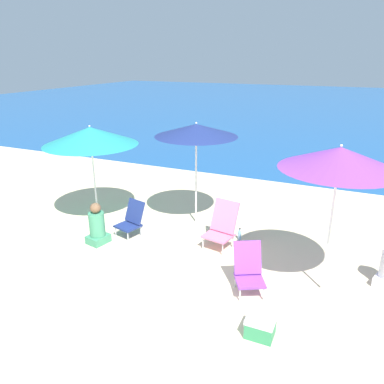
# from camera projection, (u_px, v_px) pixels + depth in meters

# --- Properties ---
(ground_plane) EXTENTS (60.00, 60.00, 0.00)m
(ground_plane) POSITION_uv_depth(u_px,v_px,m) (150.00, 298.00, 5.78)
(ground_plane) COLOR beige
(sea_water) EXTENTS (60.00, 40.00, 0.01)m
(sea_water) POSITION_uv_depth(u_px,v_px,m) (325.00, 105.00, 28.47)
(sea_water) COLOR #1E5699
(sea_water) RESTS_ON ground
(beach_umbrella_navy) EXTENTS (1.74, 1.74, 2.24)m
(beach_umbrella_navy) POSITION_uv_depth(u_px,v_px,m) (196.00, 130.00, 7.71)
(beach_umbrella_navy) COLOR white
(beach_umbrella_navy) RESTS_ON ground
(beach_umbrella_purple) EXTENTS (1.71, 1.71, 2.36)m
(beach_umbrella_purple) POSITION_uv_depth(u_px,v_px,m) (340.00, 158.00, 5.27)
(beach_umbrella_purple) COLOR white
(beach_umbrella_purple) RESTS_ON ground
(beach_umbrella_teal) EXTENTS (2.03, 2.03, 2.14)m
(beach_umbrella_teal) POSITION_uv_depth(u_px,v_px,m) (90.00, 136.00, 7.97)
(beach_umbrella_teal) COLOR white
(beach_umbrella_teal) RESTS_ON ground
(beach_chair_pink) EXTENTS (0.62, 0.68, 0.90)m
(beach_chair_pink) POSITION_uv_depth(u_px,v_px,m) (222.00, 225.00, 7.21)
(beach_chair_pink) COLOR silver
(beach_chair_pink) RESTS_ON ground
(beach_chair_purple) EXTENTS (0.64, 0.69, 0.77)m
(beach_chair_purple) POSITION_uv_depth(u_px,v_px,m) (249.00, 268.00, 5.85)
(beach_chair_purple) COLOR silver
(beach_chair_purple) RESTS_ON ground
(beach_chair_navy) EXTENTS (0.56, 0.62, 0.72)m
(beach_chair_navy) POSITION_uv_depth(u_px,v_px,m) (132.00, 219.00, 7.69)
(beach_chair_navy) COLOR silver
(beach_chair_navy) RESTS_ON ground
(person_seated_near) EXTENTS (0.41, 0.46, 0.85)m
(person_seated_near) POSITION_uv_depth(u_px,v_px,m) (97.00, 227.00, 7.36)
(person_seated_near) COLOR #3F8C66
(person_seated_near) RESTS_ON ground
(water_bottle) EXTENTS (0.07, 0.07, 0.25)m
(water_bottle) POSITION_uv_depth(u_px,v_px,m) (240.00, 235.00, 7.57)
(water_bottle) COLOR #8CCCEA
(water_bottle) RESTS_ON ground
(cooler_box) EXTENTS (0.37, 0.33, 0.28)m
(cooler_box) POSITION_uv_depth(u_px,v_px,m) (260.00, 327.00, 4.95)
(cooler_box) COLOR #338C59
(cooler_box) RESTS_ON ground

